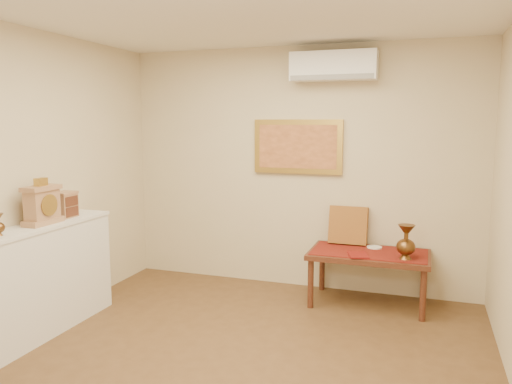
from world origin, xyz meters
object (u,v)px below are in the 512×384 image
at_px(display_ledge, 21,287).
at_px(wooden_chest, 65,205).
at_px(low_table, 369,258).
at_px(mantel_clock, 42,205).
at_px(brass_urn_tall, 406,238).

distance_m(display_ledge, wooden_chest, 0.85).
bearing_deg(low_table, wooden_chest, -154.37).
bearing_deg(mantel_clock, brass_urn_tall, 25.58).
bearing_deg(display_ledge, wooden_chest, 90.25).
distance_m(brass_urn_tall, mantel_clock, 3.36).
bearing_deg(wooden_chest, display_ledge, -89.75).
xyz_separation_m(display_ledge, low_table, (2.67, 1.88, -0.01)).
distance_m(wooden_chest, low_table, 3.03).
relative_size(brass_urn_tall, wooden_chest, 1.68).
height_order(display_ledge, wooden_chest, wooden_chest).
height_order(display_ledge, mantel_clock, mantel_clock).
xyz_separation_m(brass_urn_tall, low_table, (-0.36, 0.16, -0.28)).
bearing_deg(mantel_clock, wooden_chest, 94.81).
distance_m(display_ledge, low_table, 3.27).
distance_m(mantel_clock, wooden_chest, 0.33).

